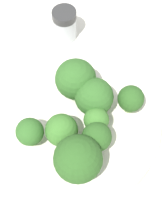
# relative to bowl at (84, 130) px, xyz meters

# --- Properties ---
(ground_plane) EXTENTS (3.00, 3.00, 0.00)m
(ground_plane) POSITION_rel_bowl_xyz_m (0.00, 0.00, -0.02)
(ground_plane) COLOR silver
(bowl) EXTENTS (0.20, 0.20, 0.03)m
(bowl) POSITION_rel_bowl_xyz_m (0.00, 0.00, 0.00)
(bowl) COLOR silver
(bowl) RESTS_ON ground_plane
(broccoli_floret_0) EXTENTS (0.03, 0.03, 0.05)m
(broccoli_floret_0) POSITION_rel_bowl_xyz_m (-0.00, 0.02, 0.04)
(broccoli_floret_0) COLOR #8EB770
(broccoli_floret_0) RESTS_ON bowl
(broccoli_floret_1) EXTENTS (0.05, 0.05, 0.06)m
(broccoli_floret_1) POSITION_rel_bowl_xyz_m (-0.03, -0.03, 0.05)
(broccoli_floret_1) COLOR #7A9E5B
(broccoli_floret_1) RESTS_ON bowl
(broccoli_floret_2) EXTENTS (0.04, 0.04, 0.05)m
(broccoli_floret_2) POSITION_rel_bowl_xyz_m (0.02, 0.03, 0.05)
(broccoli_floret_2) COLOR #7A9E5B
(broccoli_floret_2) RESTS_ON bowl
(broccoli_floret_3) EXTENTS (0.05, 0.05, 0.06)m
(broccoli_floret_3) POSITION_rel_bowl_xyz_m (-0.03, 0.00, 0.05)
(broccoli_floret_3) COLOR #7A9E5B
(broccoli_floret_3) RESTS_ON bowl
(broccoli_floret_4) EXTENTS (0.04, 0.04, 0.05)m
(broccoli_floret_4) POSITION_rel_bowl_xyz_m (0.03, -0.01, 0.04)
(broccoli_floret_4) COLOR #8EB770
(broccoli_floret_4) RESTS_ON bowl
(broccoli_floret_5) EXTENTS (0.06, 0.06, 0.07)m
(broccoli_floret_5) POSITION_rel_bowl_xyz_m (0.06, 0.03, 0.06)
(broccoli_floret_5) COLOR #8EB770
(broccoli_floret_5) RESTS_ON bowl
(broccoli_floret_6) EXTENTS (0.04, 0.04, 0.04)m
(broccoli_floret_6) POSITION_rel_bowl_xyz_m (0.05, -0.05, 0.04)
(broccoli_floret_6) COLOR #7A9E5B
(broccoli_floret_6) RESTS_ON bowl
(broccoli_floret_7) EXTENTS (0.04, 0.04, 0.04)m
(broccoli_floret_7) POSITION_rel_bowl_xyz_m (-0.05, 0.04, 0.04)
(broccoli_floret_7) COLOR #7A9E5B
(broccoli_floret_7) RESTS_ON bowl
(pepper_shaker) EXTENTS (0.04, 0.04, 0.06)m
(pepper_shaker) POSITION_rel_bowl_xyz_m (-0.14, -0.12, 0.01)
(pepper_shaker) COLOR #B2B7BC
(pepper_shaker) RESTS_ON ground_plane
(almond_crumb_1) EXTENTS (0.01, 0.01, 0.01)m
(almond_crumb_1) POSITION_rel_bowl_xyz_m (-0.12, -0.01, -0.01)
(almond_crumb_1) COLOR #AD7F4C
(almond_crumb_1) RESTS_ON ground_plane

